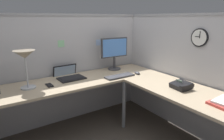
# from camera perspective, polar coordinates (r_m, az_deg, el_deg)

# --- Properties ---
(ground_plane) EXTENTS (6.80, 6.80, 0.00)m
(ground_plane) POSITION_cam_1_polar(r_m,az_deg,el_deg) (2.72, 2.73, -18.90)
(ground_plane) COLOR #4C443D
(cubicle_wall_back) EXTENTS (2.57, 0.12, 1.58)m
(cubicle_wall_back) POSITION_cam_1_polar(r_m,az_deg,el_deg) (2.94, -13.01, 0.44)
(cubicle_wall_back) COLOR #B2B2B7
(cubicle_wall_back) RESTS_ON ground
(cubicle_wall_right) EXTENTS (0.12, 2.37, 1.58)m
(cubicle_wall_right) POSITION_cam_1_polar(r_m,az_deg,el_deg) (2.79, 20.85, -0.97)
(cubicle_wall_right) COLOR #B2B2B7
(cubicle_wall_right) RESTS_ON ground
(desk) EXTENTS (2.35, 2.15, 0.73)m
(desk) POSITION_cam_1_polar(r_m,az_deg,el_deg) (2.31, 0.68, -7.54)
(desk) COLOR tan
(desk) RESTS_ON ground
(monitor) EXTENTS (0.46, 0.20, 0.50)m
(monitor) POSITION_cam_1_polar(r_m,az_deg,el_deg) (3.00, 0.73, 5.61)
(monitor) COLOR #38383D
(monitor) RESTS_ON desk
(laptop) EXTENTS (0.36, 0.40, 0.22)m
(laptop) POSITION_cam_1_polar(r_m,az_deg,el_deg) (2.72, -12.75, -1.59)
(laptop) COLOR black
(laptop) RESTS_ON desk
(keyboard) EXTENTS (0.43, 0.14, 0.02)m
(keyboard) POSITION_cam_1_polar(r_m,az_deg,el_deg) (2.67, 2.29, -1.85)
(keyboard) COLOR #38383D
(keyboard) RESTS_ON desk
(computer_mouse) EXTENTS (0.06, 0.10, 0.03)m
(computer_mouse) POSITION_cam_1_polar(r_m,az_deg,el_deg) (2.82, 7.49, -0.88)
(computer_mouse) COLOR #38383D
(computer_mouse) RESTS_ON desk
(desk_lamp_dome) EXTENTS (0.24, 0.24, 0.44)m
(desk_lamp_dome) POSITION_cam_1_polar(r_m,az_deg,el_deg) (2.37, -24.44, 3.37)
(desk_lamp_dome) COLOR #B7BABF
(desk_lamp_dome) RESTS_ON desk
(cell_phone) EXTENTS (0.07, 0.15, 0.01)m
(cell_phone) POSITION_cam_1_polar(r_m,az_deg,el_deg) (2.46, -18.08, -4.30)
(cell_phone) COLOR black
(cell_phone) RESTS_ON desk
(office_phone) EXTENTS (0.21, 0.23, 0.11)m
(office_phone) POSITION_cam_1_polar(r_m,az_deg,el_deg) (2.36, 19.88, -4.41)
(office_phone) COLOR black
(office_phone) RESTS_ON desk
(wall_clock) EXTENTS (0.04, 0.22, 0.22)m
(wall_clock) POSITION_cam_1_polar(r_m,az_deg,el_deg) (2.56, 24.55, 8.75)
(wall_clock) COLOR black
(pinned_note_leftmost) EXTENTS (0.08, 0.00, 0.09)m
(pinned_note_leftmost) POSITION_cam_1_polar(r_m,az_deg,el_deg) (3.04, -4.04, 8.14)
(pinned_note_leftmost) COLOR #99B7E5
(pinned_note_middle) EXTENTS (0.11, 0.00, 0.07)m
(pinned_note_middle) POSITION_cam_1_polar(r_m,az_deg,el_deg) (3.08, -2.55, 8.42)
(pinned_note_middle) COLOR #EAD84C
(pinned_note_rightmost) EXTENTS (0.09, 0.00, 0.09)m
(pinned_note_rightmost) POSITION_cam_1_polar(r_m,az_deg,el_deg) (2.79, -14.84, 7.54)
(pinned_note_rightmost) COLOR #8CCC99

